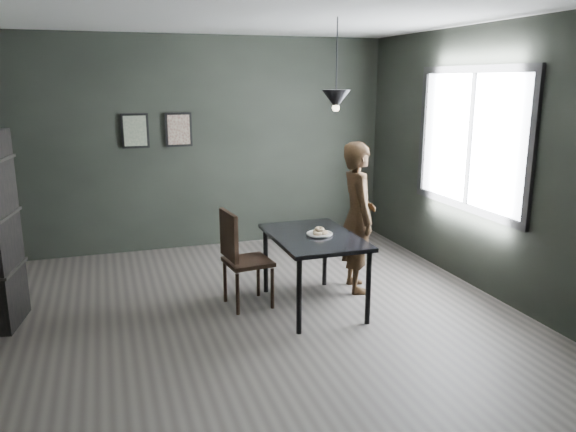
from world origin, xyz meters
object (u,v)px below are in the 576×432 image
object	(u,v)px
cafe_table	(314,243)
woman	(358,217)
white_plate	(320,235)
wood_chair	(239,253)
pendant_lamp	(336,99)

from	to	relation	value
cafe_table	woman	bearing A→B (deg)	27.63
white_plate	woman	distance (m)	0.67
cafe_table	woman	world-z (taller)	woman
woman	white_plate	bearing A→B (deg)	130.49
cafe_table	white_plate	size ratio (longest dim) A/B	5.22
cafe_table	wood_chair	distance (m)	0.74
woman	cafe_table	bearing A→B (deg)	126.78
white_plate	woman	xyz separation A→B (m)	(0.57, 0.35, 0.05)
wood_chair	pendant_lamp	bearing A→B (deg)	-15.42
wood_chair	pendant_lamp	distance (m)	1.77
cafe_table	pendant_lamp	xyz separation A→B (m)	(0.25, 0.10, 1.38)
white_plate	wood_chair	distance (m)	0.81
woman	pendant_lamp	xyz separation A→B (m)	(-0.37, -0.23, 1.24)
white_plate	wood_chair	world-z (taller)	wood_chair
cafe_table	white_plate	bearing A→B (deg)	-22.39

